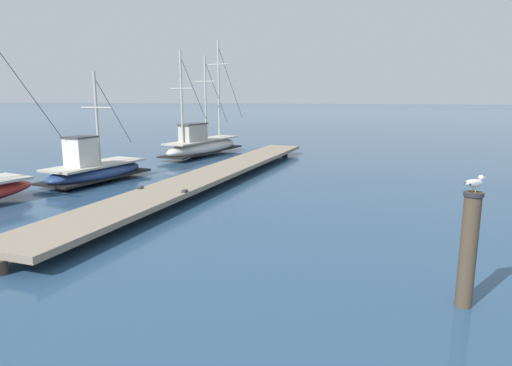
{
  "coord_description": "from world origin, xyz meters",
  "views": [
    {
      "loc": [
        0.39,
        -1.49,
        3.35
      ],
      "look_at": [
        -2.4,
        8.01,
        1.4
      ],
      "focal_mm": 30.98,
      "sensor_mm": 36.0,
      "label": 1
    }
  ],
  "objects_px": {
    "fishing_boat_1": "(202,145)",
    "mooring_piling": "(468,248)",
    "perched_seagull": "(475,183)",
    "fishing_boat_0": "(94,169)"
  },
  "relations": [
    {
      "from": "fishing_boat_0",
      "to": "fishing_boat_1",
      "type": "relative_size",
      "value": 0.59
    },
    {
      "from": "fishing_boat_1",
      "to": "fishing_boat_0",
      "type": "bearing_deg",
      "value": -96.92
    },
    {
      "from": "fishing_boat_1",
      "to": "mooring_piling",
      "type": "relative_size",
      "value": 4.33
    },
    {
      "from": "fishing_boat_0",
      "to": "perched_seagull",
      "type": "distance_m",
      "value": 14.56
    },
    {
      "from": "fishing_boat_1",
      "to": "mooring_piling",
      "type": "bearing_deg",
      "value": -54.43
    },
    {
      "from": "mooring_piling",
      "to": "perched_seagull",
      "type": "bearing_deg",
      "value": -144.54
    },
    {
      "from": "fishing_boat_0",
      "to": "fishing_boat_1",
      "type": "distance_m",
      "value": 8.52
    },
    {
      "from": "fishing_boat_1",
      "to": "perched_seagull",
      "type": "bearing_deg",
      "value": -54.45
    },
    {
      "from": "fishing_boat_0",
      "to": "mooring_piling",
      "type": "distance_m",
      "value": 14.49
    },
    {
      "from": "perched_seagull",
      "to": "fishing_boat_0",
      "type": "bearing_deg",
      "value": 148.97
    }
  ]
}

